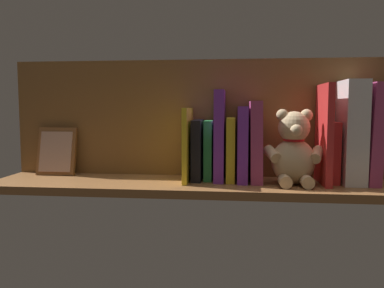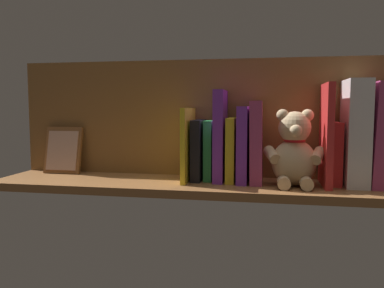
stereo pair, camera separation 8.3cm
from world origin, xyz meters
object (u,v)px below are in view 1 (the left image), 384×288
dictionary_thick_white (351,132)px  picture_frame_leaning (57,151)px  book_0 (371,134)px  teddy_bear (294,151)px

dictionary_thick_white → picture_frame_leaning: (84.68, -4.07, -6.69)cm
book_0 → teddy_bear: size_ratio=1.34×
picture_frame_leaning → teddy_bear: bearing=173.9°
book_0 → dictionary_thick_white: size_ratio=0.97×
dictionary_thick_white → picture_frame_leaning: 85.04cm
book_0 → teddy_bear: 21.22cm
teddy_bear → picture_frame_leaning: size_ratio=1.38×
teddy_bear → dictionary_thick_white: bearing=-168.3°
dictionary_thick_white → teddy_bear: bearing=12.3°
dictionary_thick_white → book_0: bearing=179.6°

